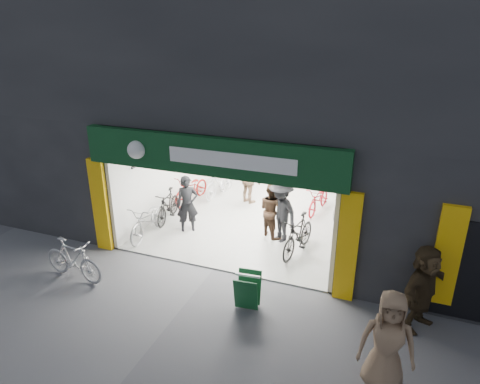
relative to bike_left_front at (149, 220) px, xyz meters
The scene contains 17 objects.
ground 2.75m from the bike_left_front, 22.41° to the right, with size 60.00×60.00×0.00m, color #56565B.
building 6.46m from the bike_left_front, 49.25° to the left, with size 17.00×10.27×8.00m.
bike_left_front is the anchor object (origin of this frame).
bike_left_midfront 1.11m from the bike_left_front, 90.00° to the left, with size 0.48×1.69×1.01m, color black.
bike_left_midback 2.74m from the bike_left_front, 90.00° to the left, with size 0.65×1.86×0.98m, color maroon.
bike_left_back 3.61m from the bike_left_front, 78.82° to the left, with size 0.51×1.82×1.10m, color silver.
bike_right_front 4.34m from the bike_left_front, ahead, with size 0.51×1.82×1.10m, color black.
bike_right_mid 5.52m from the bike_left_front, 38.81° to the left, with size 0.59×1.69×0.89m, color maroon.
bike_right_back 6.06m from the bike_left_front, 34.38° to the left, with size 0.48×1.69×1.02m, color #A7A7AC.
parked_bike 2.65m from the bike_left_front, 100.87° to the right, with size 0.50×1.76×1.06m, color #B4B3B8.
customer_a 1.20m from the bike_left_front, 34.80° to the left, with size 0.64×0.42×1.75m, color black.
customer_b 3.58m from the bike_left_front, 20.47° to the left, with size 0.81×0.63×1.66m, color #3D281B.
customer_c 3.83m from the bike_left_front, 15.80° to the left, with size 1.20×0.69×1.86m, color black.
customer_d 3.82m from the bike_left_front, 59.99° to the left, with size 1.03×0.43×1.76m, color #967457.
pedestrian_near 7.59m from the bike_left_front, 27.14° to the right, with size 0.94×0.61×1.91m, color #7C6048.
pedestrian_far 7.50m from the bike_left_front, 11.78° to the right, with size 1.73×0.55×1.86m, color #362918.
sandwich_board 4.41m from the bike_left_front, 29.56° to the right, with size 0.57×0.58×0.81m.
Camera 1 is at (3.96, -8.54, 5.87)m, focal length 32.00 mm.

